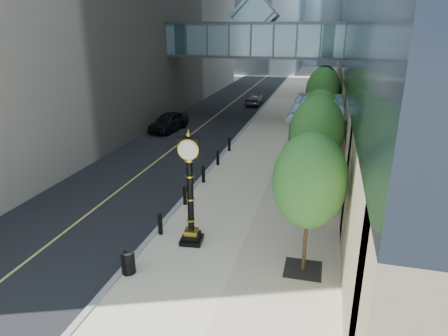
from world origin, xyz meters
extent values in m
plane|color=gray|center=(0.00, 0.00, 0.00)|extent=(320.00, 320.00, 0.00)
cube|color=black|center=(-7.00, 40.00, 0.01)|extent=(8.00, 180.00, 0.02)
cube|color=beige|center=(1.00, 40.00, 0.03)|extent=(8.00, 180.00, 0.06)
cube|color=gray|center=(-3.00, 40.00, 0.04)|extent=(0.25, 180.00, 0.07)
cube|color=slate|center=(-3.00, 28.00, 7.50)|extent=(17.00, 4.00, 3.00)
cube|color=#383F44|center=(-3.00, 28.00, 6.05)|extent=(17.00, 4.20, 0.25)
cube|color=#383F44|center=(-3.00, 28.00, 8.95)|extent=(17.00, 4.20, 0.25)
cube|color=slate|center=(-3.00, 28.00, 9.60)|extent=(4.24, 3.00, 4.24)
cube|color=#383F44|center=(3.50, 14.00, 4.20)|extent=(3.00, 8.00, 0.25)
cube|color=slate|center=(3.50, 14.00, 4.35)|extent=(2.80, 7.80, 0.06)
cylinder|color=#383F44|center=(2.20, 10.30, 2.10)|extent=(0.12, 0.12, 4.20)
cylinder|color=#383F44|center=(2.20, 17.70, 2.10)|extent=(0.12, 0.12, 4.20)
cylinder|color=black|center=(-2.70, 1.00, 0.51)|extent=(0.20, 0.20, 0.90)
cylinder|color=black|center=(-2.70, 4.20, 0.51)|extent=(0.20, 0.20, 0.90)
cylinder|color=black|center=(-2.70, 7.40, 0.51)|extent=(0.20, 0.20, 0.90)
cylinder|color=black|center=(-2.70, 10.60, 0.51)|extent=(0.20, 0.20, 0.90)
cylinder|color=black|center=(-2.70, 13.80, 0.51)|extent=(0.20, 0.20, 0.90)
cylinder|color=black|center=(-2.70, 17.00, 0.51)|extent=(0.20, 0.20, 0.90)
cube|color=black|center=(3.60, 3.00, 0.07)|extent=(1.40, 1.40, 0.02)
cylinder|color=#49341E|center=(3.60, 3.00, 1.48)|extent=(0.14, 0.14, 2.84)
ellipsoid|color=#286224|center=(3.60, 3.00, 3.68)|extent=(2.60, 2.60, 3.47)
cube|color=black|center=(3.60, 9.50, 0.07)|extent=(1.40, 1.40, 0.02)
cylinder|color=#49341E|center=(3.60, 9.50, 1.53)|extent=(0.14, 0.14, 2.94)
ellipsoid|color=#286224|center=(3.60, 9.50, 3.80)|extent=(2.69, 2.69, 3.59)
cube|color=black|center=(3.60, 16.00, 0.07)|extent=(1.40, 1.40, 0.02)
cylinder|color=#49341E|center=(3.60, 16.00, 1.37)|extent=(0.14, 0.14, 2.61)
ellipsoid|color=#286224|center=(3.60, 16.00, 3.38)|extent=(2.39, 2.39, 3.19)
cube|color=black|center=(3.60, 22.50, 0.07)|extent=(1.40, 1.40, 0.02)
cylinder|color=#49341E|center=(3.60, 22.50, 1.56)|extent=(0.14, 0.14, 3.01)
ellipsoid|color=#286224|center=(3.60, 22.50, 3.89)|extent=(2.76, 2.76, 3.67)
cube|color=black|center=(3.60, 29.00, 0.07)|extent=(1.40, 1.40, 0.02)
cylinder|color=#49341E|center=(3.60, 29.00, 1.44)|extent=(0.14, 0.14, 2.76)
ellipsoid|color=#286224|center=(3.60, 29.00, 3.58)|extent=(2.53, 2.53, 3.38)
cube|color=black|center=(-1.14, 3.88, 0.16)|extent=(0.99, 0.99, 0.20)
cube|color=black|center=(-1.14, 3.88, 0.36)|extent=(0.77, 0.77, 0.20)
cube|color=gold|center=(-1.14, 3.88, 0.56)|extent=(0.61, 0.61, 0.20)
cylinder|color=black|center=(-1.14, 3.88, 2.22)|extent=(0.26, 0.26, 3.11)
cube|color=black|center=(-1.14, 3.88, 4.22)|extent=(0.88, 0.39, 0.90)
cylinder|color=white|center=(-1.14, 4.05, 4.22)|extent=(0.70, 0.11, 0.70)
cylinder|color=white|center=(-1.14, 3.70, 4.22)|extent=(0.70, 0.11, 0.70)
sphere|color=gold|center=(-1.14, 3.88, 4.78)|extent=(0.20, 0.20, 0.20)
cylinder|color=black|center=(-2.70, 1.18, 0.51)|extent=(0.69, 0.69, 0.90)
imported|color=beige|center=(2.26, 14.36, 0.81)|extent=(0.56, 0.38, 1.50)
imported|color=black|center=(-9.32, 21.66, 0.82)|extent=(2.53, 4.93, 1.60)
imported|color=#222227|center=(-4.20, 35.43, 0.71)|extent=(1.55, 4.23, 1.38)
camera|label=1|loc=(3.94, -10.26, 8.80)|focal=32.00mm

